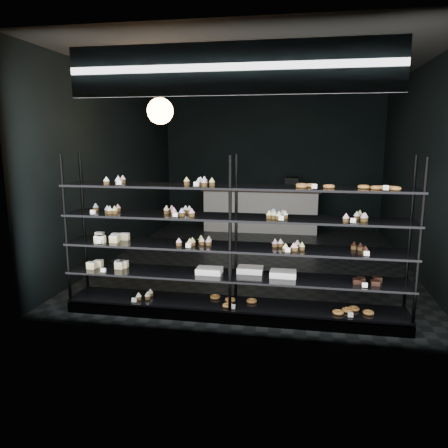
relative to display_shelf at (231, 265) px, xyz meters
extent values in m
cube|color=black|center=(0.06, 2.45, -0.62)|extent=(5.00, 6.00, 0.01)
cube|color=black|center=(0.06, 2.45, 2.57)|extent=(5.00, 6.00, 0.01)
cube|color=black|center=(0.06, 5.45, 0.97)|extent=(5.00, 0.01, 3.20)
cube|color=black|center=(0.06, -0.55, 0.97)|extent=(5.00, 0.01, 3.20)
cube|color=black|center=(-2.44, 2.45, 0.97)|extent=(0.01, 6.00, 3.20)
cube|color=black|center=(2.56, 2.45, 0.97)|extent=(0.01, 6.00, 3.20)
cube|color=black|center=(0.03, 0.00, -0.57)|extent=(4.00, 0.50, 0.12)
cylinder|color=black|center=(-1.94, -0.22, 0.36)|extent=(0.04, 0.04, 1.85)
cylinder|color=black|center=(-1.94, 0.22, 0.36)|extent=(0.04, 0.04, 1.85)
cylinder|color=black|center=(0.03, -0.22, 0.36)|extent=(0.04, 0.04, 1.85)
cylinder|color=black|center=(0.03, 0.22, 0.36)|extent=(0.04, 0.04, 1.85)
cylinder|color=black|center=(2.00, -0.22, 0.36)|extent=(0.04, 0.04, 1.85)
cylinder|color=black|center=(2.00, 0.22, 0.36)|extent=(0.04, 0.04, 1.85)
cube|color=black|center=(0.03, 0.00, -0.48)|extent=(4.00, 0.50, 0.03)
cube|color=black|center=(0.03, 0.00, -0.13)|extent=(4.00, 0.50, 0.02)
cube|color=black|center=(0.03, 0.00, 0.22)|extent=(4.00, 0.50, 0.02)
cube|color=black|center=(0.03, 0.00, 0.57)|extent=(4.00, 0.50, 0.02)
cube|color=black|center=(0.03, 0.00, 0.92)|extent=(4.00, 0.50, 0.02)
cube|color=white|center=(-1.27, -0.18, 0.96)|extent=(0.06, 0.04, 0.06)
cube|color=white|center=(-0.36, -0.18, 0.96)|extent=(0.06, 0.04, 0.06)
cube|color=white|center=(0.94, -0.18, 0.96)|extent=(0.05, 0.04, 0.06)
cube|color=white|center=(1.63, -0.18, 0.96)|extent=(0.06, 0.04, 0.06)
cube|color=white|center=(-1.56, -0.18, 0.61)|extent=(0.06, 0.04, 0.06)
cube|color=white|center=(-0.62, -0.18, 0.61)|extent=(0.05, 0.04, 0.06)
cube|color=white|center=(0.60, -0.18, 0.61)|extent=(0.05, 0.04, 0.06)
cube|color=white|center=(1.34, -0.18, 0.61)|extent=(0.06, 0.04, 0.06)
cube|color=white|center=(-1.51, -0.18, 0.26)|extent=(0.06, 0.04, 0.06)
cube|color=white|center=(-0.42, -0.18, 0.26)|extent=(0.05, 0.04, 0.06)
cube|color=white|center=(0.64, -0.18, 0.26)|extent=(0.05, 0.04, 0.06)
cube|color=white|center=(1.49, -0.18, 0.26)|extent=(0.06, 0.04, 0.06)
cube|color=white|center=(-1.54, -0.18, -0.09)|extent=(0.06, 0.04, 0.06)
cube|color=white|center=(1.53, -0.18, -0.09)|extent=(0.06, 0.04, 0.06)
cube|color=white|center=(-1.13, -0.18, -0.44)|extent=(0.06, 0.04, 0.06)
cube|color=white|center=(0.01, -0.18, -0.44)|extent=(0.05, 0.04, 0.06)
cube|color=white|center=(1.40, -0.18, -0.44)|extent=(0.06, 0.04, 0.06)
cube|color=#0E0C3C|center=(0.06, -0.47, 2.12)|extent=(3.20, 0.04, 0.45)
cube|color=white|center=(0.06, -0.49, 2.12)|extent=(3.30, 0.02, 0.50)
cylinder|color=black|center=(-1.14, 1.01, 2.27)|extent=(0.01, 0.01, 0.55)
sphere|color=#F9A057|center=(-1.14, 1.01, 1.82)|extent=(0.35, 0.35, 0.35)
cube|color=silver|center=(-0.13, 4.95, -0.17)|extent=(2.53, 0.60, 0.92)
cube|color=black|center=(-0.13, 4.95, 0.32)|extent=(2.63, 0.65, 0.06)
cube|color=black|center=(0.55, 4.95, 0.48)|extent=(0.30, 0.30, 0.25)
camera|label=1|loc=(0.80, -4.84, 1.46)|focal=35.00mm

